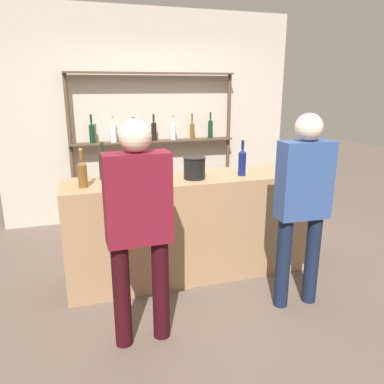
# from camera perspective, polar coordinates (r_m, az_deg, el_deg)

# --- Properties ---
(ground_plane) EXTENTS (16.00, 16.00, 0.00)m
(ground_plane) POSITION_cam_1_polar(r_m,az_deg,el_deg) (3.88, 0.00, -12.07)
(ground_plane) COLOR brown
(bar_counter) EXTENTS (2.39, 0.61, 0.99)m
(bar_counter) POSITION_cam_1_polar(r_m,az_deg,el_deg) (3.67, 0.00, -5.22)
(bar_counter) COLOR #997551
(bar_counter) RESTS_ON ground_plane
(back_wall) EXTENTS (3.99, 0.12, 2.80)m
(back_wall) POSITION_cam_1_polar(r_m,az_deg,el_deg) (5.29, -6.28, 11.24)
(back_wall) COLOR #B2A899
(back_wall) RESTS_ON ground_plane
(back_shelf) EXTENTS (2.22, 0.18, 1.99)m
(back_shelf) POSITION_cam_1_polar(r_m,az_deg,el_deg) (5.12, -6.04, 10.03)
(back_shelf) COLOR #4C3828
(back_shelf) RESTS_ON ground_plane
(counter_bottle_0) EXTENTS (0.08, 0.08, 0.33)m
(counter_bottle_0) POSITION_cam_1_polar(r_m,az_deg,el_deg) (3.26, -16.37, 2.81)
(counter_bottle_0) COLOR brown
(counter_bottle_0) RESTS_ON bar_counter
(counter_bottle_1) EXTENTS (0.07, 0.07, 0.34)m
(counter_bottle_1) POSITION_cam_1_polar(r_m,az_deg,el_deg) (3.59, 7.65, 4.60)
(counter_bottle_1) COLOR #0F1956
(counter_bottle_1) RESTS_ON bar_counter
(counter_bottle_2) EXTENTS (0.08, 0.08, 0.36)m
(counter_bottle_2) POSITION_cam_1_polar(r_m,az_deg,el_deg) (3.51, -13.39, 4.12)
(counter_bottle_2) COLOR black
(counter_bottle_2) RESTS_ON bar_counter
(ice_bucket) EXTENTS (0.21, 0.21, 0.20)m
(ice_bucket) POSITION_cam_1_polar(r_m,az_deg,el_deg) (3.44, 0.35, 3.69)
(ice_bucket) COLOR black
(ice_bucket) RESTS_ON bar_counter
(cork_jar) EXTENTS (0.10, 0.10, 0.12)m
(cork_jar) POSITION_cam_1_polar(r_m,az_deg,el_deg) (3.52, -8.79, 3.11)
(cork_jar) COLOR silver
(cork_jar) RESTS_ON bar_counter
(customer_left) EXTENTS (0.44, 0.21, 1.62)m
(customer_left) POSITION_cam_1_polar(r_m,az_deg,el_deg) (2.56, -8.14, -4.17)
(customer_left) COLOR black
(customer_left) RESTS_ON ground_plane
(customer_right) EXTENTS (0.43, 0.21, 1.62)m
(customer_right) POSITION_cam_1_polar(r_m,az_deg,el_deg) (3.13, 16.56, -0.81)
(customer_right) COLOR #121C33
(customer_right) RESTS_ON ground_plane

